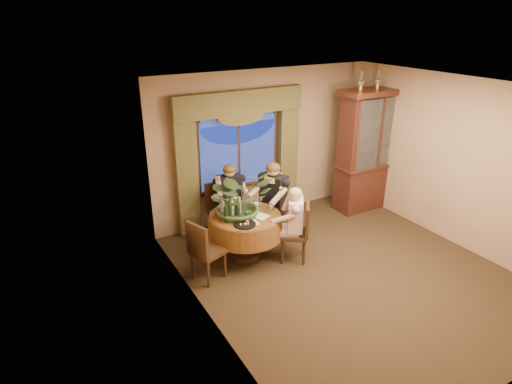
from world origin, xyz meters
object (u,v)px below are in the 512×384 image
china_cabinet (370,150)px  person_pink (295,224)px  stoneware_vase (237,206)px  centerpiece_plant (239,175)px  chair_right (294,232)px  person_back (230,200)px  dining_table (245,236)px  oil_lamp_center (378,79)px  wine_bottle_0 (238,208)px  chair_back (222,211)px  wine_bottle_1 (223,207)px  oil_lamp_left (361,81)px  olive_bowl (251,214)px  chair_front_left (208,250)px  person_scarf (273,201)px  wine_bottle_5 (230,210)px  wine_bottle_4 (226,212)px  wine_bottle_2 (227,205)px  oil_lamp_right (395,78)px  chair_back_right (271,213)px  wine_bottle_3 (232,208)px

china_cabinet → person_pink: (-2.43, -0.98, -0.58)m
stoneware_vase → centerpiece_plant: (0.04, 0.00, 0.51)m
chair_right → person_back: bearing=57.3°
dining_table → oil_lamp_center: oil_lamp_center is taller
dining_table → wine_bottle_0: wine_bottle_0 is taller
chair_right → person_pink: person_pink is taller
centerpiece_plant → oil_lamp_center: bearing=8.1°
chair_right → chair_back: size_ratio=1.00×
wine_bottle_0 → wine_bottle_1: bearing=147.1°
oil_lamp_left → chair_back: bearing=174.1°
olive_bowl → chair_front_left: bearing=-164.6°
person_scarf → centerpiece_plant: centerpiece_plant is taller
wine_bottle_5 → wine_bottle_4: bearing=-154.0°
chair_front_left → wine_bottle_0: bearing=92.1°
person_pink → wine_bottle_2: (-0.90, 0.59, 0.30)m
chair_front_left → person_back: bearing=120.5°
oil_lamp_left → person_back: oil_lamp_left is taller
centerpiece_plant → wine_bottle_1: (-0.28, 0.02, -0.49)m
dining_table → centerpiece_plant: centerpiece_plant is taller
oil_lamp_center → china_cabinet: bearing=0.0°
oil_lamp_right → olive_bowl: oil_lamp_right is taller
dining_table → chair_back_right: size_ratio=1.28×
dining_table → wine_bottle_4: wine_bottle_4 is taller
chair_back → oil_lamp_center: bearing=172.6°
oil_lamp_right → wine_bottle_2: size_ratio=1.03×
oil_lamp_right → wine_bottle_0: size_ratio=1.03×
wine_bottle_4 → chair_right: bearing=-20.4°
oil_lamp_left → wine_bottle_3: oil_lamp_left is taller
oil_lamp_center → chair_back: size_ratio=0.35×
wine_bottle_0 → chair_back: bearing=82.9°
person_pink → wine_bottle_0: size_ratio=3.75×
chair_back_right → wine_bottle_3: wine_bottle_3 is taller
person_pink → stoneware_vase: 0.97m
stoneware_vase → china_cabinet: bearing=8.1°
chair_back_right → wine_bottle_3: 1.05m
oil_lamp_right → person_back: (-3.38, 0.28, -1.90)m
person_pink → person_back: bearing=56.8°
chair_back_right → person_scarf: size_ratio=0.68×
chair_back → olive_bowl: (0.11, -0.86, 0.29)m
wine_bottle_3 → wine_bottle_5: (-0.07, -0.07, 0.00)m
oil_lamp_left → stoneware_vase: size_ratio=1.16×
oil_lamp_left → chair_front_left: bearing=-166.7°
person_scarf → wine_bottle_3: size_ratio=4.30×
oil_lamp_center → chair_back: 3.77m
wine_bottle_3 → wine_bottle_5: bearing=-136.3°
chair_back → stoneware_vase: 0.85m
chair_front_left → wine_bottle_3: wine_bottle_3 is taller
person_pink → centerpiece_plant: centerpiece_plant is taller
oil_lamp_left → chair_right: (-2.04, -0.99, -2.08)m
chair_back_right → chair_back: 0.86m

